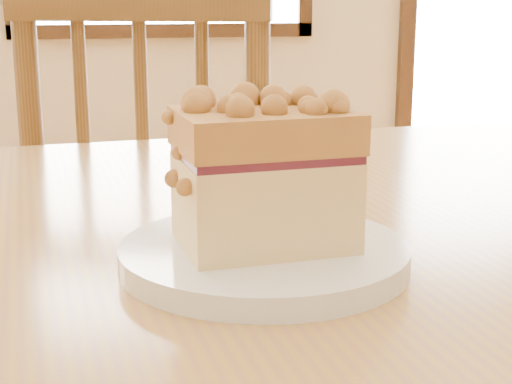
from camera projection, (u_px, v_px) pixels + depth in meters
cafe_table_main at (255, 293)px, 0.82m from camera, size 1.31×0.92×0.75m
cafe_chair_main at (168, 249)px, 1.45m from camera, size 0.57×0.57×1.00m
plate at (264, 256)px, 0.63m from camera, size 0.23×0.23×0.02m
cake_slice at (264, 170)px, 0.61m from camera, size 0.15×0.11×0.12m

